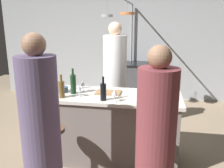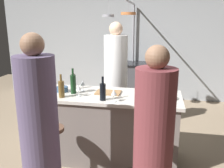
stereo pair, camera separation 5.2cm
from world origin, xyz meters
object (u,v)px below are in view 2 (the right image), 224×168
object	(u,v)px
wine_bottle_amber	(61,89)
wine_glass_by_chef	(114,93)
chef	(116,82)
pepper_mill	(73,81)
guest_left	(40,132)
mixing_bowl_steel	(165,96)
stove_range	(131,82)
bar_stool_left	(54,152)
cutting_board	(108,92)
wine_glass_near_right_guest	(78,88)
bar_stool_right	(150,163)
wine_bottle_dark	(103,91)
wine_bottle_red	(73,84)
mixing_bowl_blue	(62,89)
guest_right	(153,146)

from	to	relation	value
wine_bottle_amber	wine_glass_by_chef	size ratio (longest dim) A/B	1.98
chef	pepper_mill	size ratio (longest dim) A/B	8.54
guest_left	mixing_bowl_steel	xyz separation A→B (m)	(1.17, 0.92, 0.13)
stove_range	pepper_mill	bearing A→B (deg)	-103.30
pepper_mill	wine_glass_by_chef	world-z (taller)	pepper_mill
guest_left	mixing_bowl_steel	bearing A→B (deg)	38.38
bar_stool_left	guest_left	bearing A→B (deg)	-83.15
cutting_board	wine_glass_near_right_guest	xyz separation A→B (m)	(-0.33, -0.20, 0.10)
bar_stool_right	wine_bottle_amber	bearing A→B (deg)	160.36
guest_left	wine_glass_by_chef	xyz separation A→B (m)	(0.58, 0.71, 0.21)
wine_bottle_dark	wine_glass_by_chef	world-z (taller)	wine_bottle_dark
chef	cutting_board	distance (m)	0.88
stove_range	pepper_mill	world-z (taller)	pepper_mill
bar_stool_left	pepper_mill	xyz separation A→B (m)	(-0.02, 0.78, 0.63)
wine_bottle_red	wine_glass_by_chef	xyz separation A→B (m)	(0.57, -0.23, -0.02)
pepper_mill	mixing_bowl_blue	distance (m)	0.20
wine_bottle_amber	guest_left	bearing A→B (deg)	-84.03
guest_left	wine_bottle_red	bearing A→B (deg)	89.62
guest_left	wine_bottle_amber	xyz separation A→B (m)	(-0.08, 0.75, 0.21)
bar_stool_right	wine_bottle_dark	distance (m)	0.95
guest_right	mixing_bowl_steel	distance (m)	0.94
bar_stool_left	wine_glass_near_right_guest	xyz separation A→B (m)	(0.16, 0.47, 0.63)
wine_bottle_dark	wine_glass_near_right_guest	size ratio (longest dim) A/B	1.96
bar_stool_right	wine_bottle_dark	size ratio (longest dim) A/B	2.38
guest_left	wine_bottle_red	distance (m)	0.97
wine_glass_by_chef	guest_right	bearing A→B (deg)	-55.74
wine_bottle_red	mixing_bowl_blue	size ratio (longest dim) A/B	2.16
guest_left	pepper_mill	size ratio (longest dim) A/B	8.20
wine_bottle_red	mixing_bowl_blue	xyz separation A→B (m)	(-0.17, 0.04, -0.09)
guest_right	wine_glass_near_right_guest	distance (m)	1.28
wine_bottle_dark	mixing_bowl_blue	size ratio (longest dim) A/B	1.89
wine_glass_near_right_guest	wine_bottle_dark	bearing A→B (deg)	-14.99
bar_stool_right	pepper_mill	size ratio (longest dim) A/B	3.24
wine_bottle_amber	cutting_board	bearing A→B (deg)	28.13
wine_glass_by_chef	mixing_bowl_blue	distance (m)	0.79
guest_right	wine_bottle_red	world-z (taller)	guest_right
cutting_board	mixing_bowl_steel	size ratio (longest dim) A/B	1.46
wine_bottle_red	wine_bottle_dark	world-z (taller)	wine_bottle_red
bar_stool_left	wine_bottle_amber	size ratio (longest dim) A/B	2.35
bar_stool_right	cutting_board	size ratio (longest dim) A/B	2.12
bar_stool_left	wine_bottle_amber	xyz separation A→B (m)	(-0.04, 0.40, 0.63)
pepper_mill	guest_right	bearing A→B (deg)	-45.22
stove_range	cutting_board	bearing A→B (deg)	-90.79
guest_left	bar_stool_left	bearing A→B (deg)	96.85
cutting_board	wine_glass_by_chef	xyz separation A→B (m)	(0.13, -0.32, 0.10)
chef	stove_range	bearing A→B (deg)	86.63
cutting_board	wine_bottle_amber	xyz separation A→B (m)	(-0.52, -0.28, 0.10)
bar_stool_right	wine_bottle_red	world-z (taller)	wine_bottle_red
chef	wine_glass_by_chef	distance (m)	1.22
guest_right	wine_bottle_dark	size ratio (longest dim) A/B	5.72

